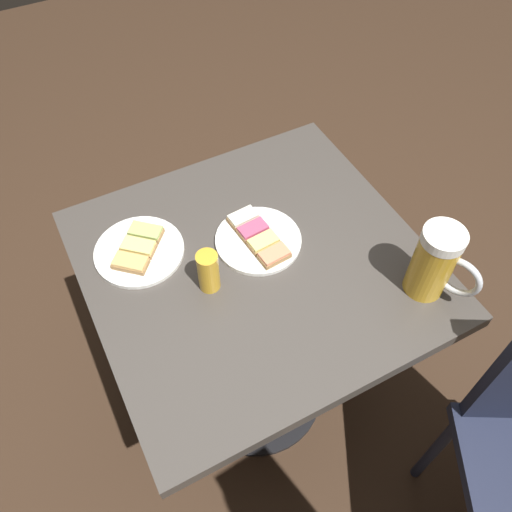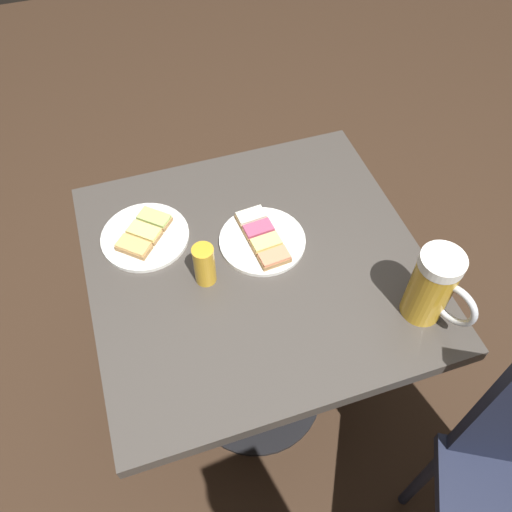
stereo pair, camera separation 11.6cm
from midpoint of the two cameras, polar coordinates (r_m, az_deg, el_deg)
ground_plane at (r=1.82m, az=1.89°, el=-14.64°), size 6.00×6.00×0.00m
cafe_table at (r=1.31m, az=2.54°, el=-4.98°), size 0.72×0.75×0.73m
plate_near at (r=1.21m, az=3.46°, el=1.67°), size 0.20×0.20×0.03m
plate_far at (r=1.23m, az=-9.47°, el=2.10°), size 0.21×0.21×0.03m
beer_mug at (r=1.11m, az=21.78°, el=-3.41°), size 0.14×0.09×0.18m
beer_glass_small at (r=1.11m, az=-2.71°, el=-1.16°), size 0.05×0.05×0.10m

